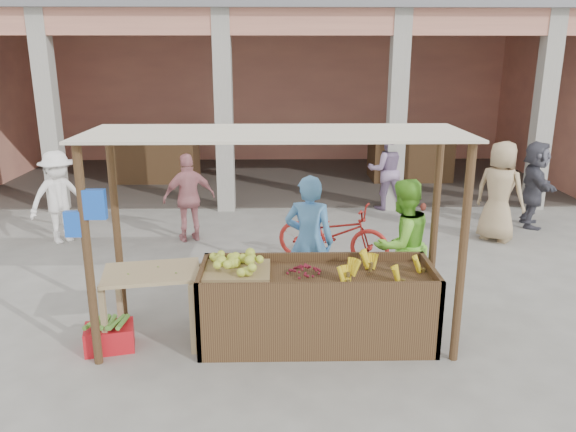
{
  "coord_description": "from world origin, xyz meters",
  "views": [
    {
      "loc": [
        0.06,
        -5.79,
        3.17
      ],
      "look_at": [
        0.2,
        1.2,
        1.14
      ],
      "focal_mm": 35.0,
      "sensor_mm": 36.0,
      "label": 1
    }
  ],
  "objects_px": {
    "vendor_blue": "(309,237)",
    "motorcycle": "(333,232)",
    "vendor_green": "(402,241)",
    "red_crate": "(110,337)",
    "side_table": "(152,283)",
    "fruit_stall": "(317,308)"
  },
  "relations": [
    {
      "from": "vendor_blue",
      "to": "motorcycle",
      "type": "distance_m",
      "value": 1.68
    },
    {
      "from": "vendor_blue",
      "to": "vendor_green",
      "type": "distance_m",
      "value": 1.17
    },
    {
      "from": "vendor_blue",
      "to": "motorcycle",
      "type": "bearing_deg",
      "value": -94.55
    },
    {
      "from": "red_crate",
      "to": "vendor_green",
      "type": "bearing_deg",
      "value": 2.98
    },
    {
      "from": "vendor_blue",
      "to": "vendor_green",
      "type": "bearing_deg",
      "value": -172.18
    },
    {
      "from": "side_table",
      "to": "vendor_blue",
      "type": "height_order",
      "value": "vendor_blue"
    },
    {
      "from": "side_table",
      "to": "red_crate",
      "type": "bearing_deg",
      "value": -169.41
    },
    {
      "from": "vendor_green",
      "to": "motorcycle",
      "type": "height_order",
      "value": "vendor_green"
    },
    {
      "from": "vendor_green",
      "to": "side_table",
      "type": "bearing_deg",
      "value": -12.59
    },
    {
      "from": "vendor_blue",
      "to": "vendor_green",
      "type": "xyz_separation_m",
      "value": [
        1.17,
        -0.09,
        -0.03
      ]
    },
    {
      "from": "vendor_blue",
      "to": "motorcycle",
      "type": "height_order",
      "value": "vendor_blue"
    },
    {
      "from": "red_crate",
      "to": "vendor_blue",
      "type": "height_order",
      "value": "vendor_blue"
    },
    {
      "from": "side_table",
      "to": "vendor_blue",
      "type": "bearing_deg",
      "value": 17.35
    },
    {
      "from": "motorcycle",
      "to": "vendor_green",
      "type": "bearing_deg",
      "value": -135.3
    },
    {
      "from": "vendor_green",
      "to": "red_crate",
      "type": "bearing_deg",
      "value": -11.94
    },
    {
      "from": "fruit_stall",
      "to": "vendor_blue",
      "type": "height_order",
      "value": "vendor_blue"
    },
    {
      "from": "side_table",
      "to": "motorcycle",
      "type": "bearing_deg",
      "value": 37.77
    },
    {
      "from": "vendor_blue",
      "to": "fruit_stall",
      "type": "bearing_deg",
      "value": 104.16
    },
    {
      "from": "red_crate",
      "to": "fruit_stall",
      "type": "bearing_deg",
      "value": -9.92
    },
    {
      "from": "vendor_blue",
      "to": "side_table",
      "type": "bearing_deg",
      "value": 39.25
    },
    {
      "from": "side_table",
      "to": "motorcycle",
      "type": "height_order",
      "value": "motorcycle"
    },
    {
      "from": "side_table",
      "to": "vendor_green",
      "type": "bearing_deg",
      "value": 5.94
    }
  ]
}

